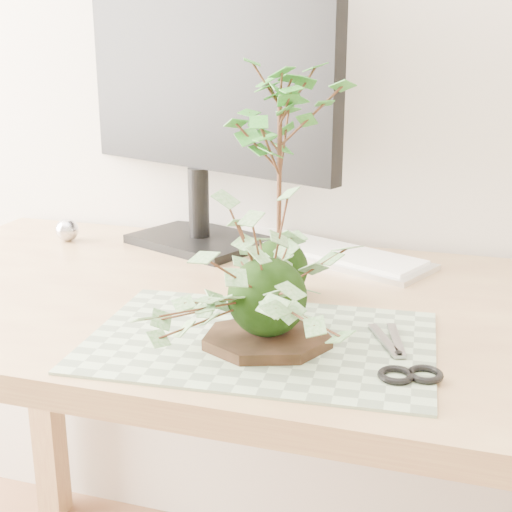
# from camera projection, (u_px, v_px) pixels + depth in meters

# --- Properties ---
(desk) EXTENTS (1.60, 0.70, 0.74)m
(desk) POSITION_uv_depth(u_px,v_px,m) (329.00, 359.00, 1.12)
(desk) COLOR tan
(desk) RESTS_ON ground_plane
(cutting_mat) EXTENTS (0.49, 0.34, 0.00)m
(cutting_mat) POSITION_uv_depth(u_px,v_px,m) (260.00, 341.00, 0.97)
(cutting_mat) COLOR slate
(cutting_mat) RESTS_ON desk
(stone_dish) EXTENTS (0.23, 0.23, 0.01)m
(stone_dish) POSITION_uv_depth(u_px,v_px,m) (267.00, 339.00, 0.95)
(stone_dish) COLOR black
(stone_dish) RESTS_ON cutting_mat
(ivy_kokedama) EXTENTS (0.34, 0.34, 0.21)m
(ivy_kokedama) POSITION_uv_depth(u_px,v_px,m) (267.00, 261.00, 0.92)
(ivy_kokedama) COLOR black
(ivy_kokedama) RESTS_ON stone_dish
(maple_kokedama) EXTENTS (0.28, 0.28, 0.39)m
(maple_kokedama) POSITION_uv_depth(u_px,v_px,m) (280.00, 123.00, 1.06)
(maple_kokedama) COLOR black
(maple_kokedama) RESTS_ON desk
(keyboard) EXTENTS (0.46, 0.30, 0.02)m
(keyboard) POSITION_uv_depth(u_px,v_px,m) (319.00, 250.00, 1.36)
(keyboard) COLOR silver
(keyboard) RESTS_ON desk
(monitor) EXTENTS (0.60, 0.28, 0.56)m
(monitor) POSITION_uv_depth(u_px,v_px,m) (198.00, 80.00, 1.35)
(monitor) COLOR black
(monitor) RESTS_ON desk
(foil_ball) EXTENTS (0.05, 0.05, 0.05)m
(foil_ball) POSITION_uv_depth(u_px,v_px,m) (67.00, 230.00, 1.45)
(foil_ball) COLOR silver
(foil_ball) RESTS_ON desk
(scissors) EXTENTS (0.09, 0.19, 0.01)m
(scissors) POSITION_uv_depth(u_px,v_px,m) (398.00, 366.00, 0.88)
(scissors) COLOR gray
(scissors) RESTS_ON cutting_mat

